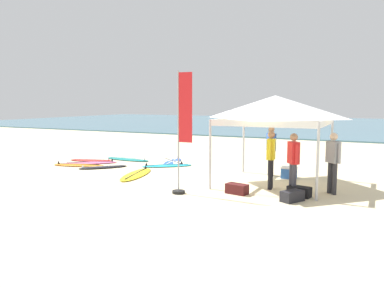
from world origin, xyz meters
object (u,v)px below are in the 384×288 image
(canopy_tent, at_px, (275,107))
(gear_bag_by_pole, at_px, (292,196))
(surfboard_red, at_px, (92,160))
(surfboard_cyan, at_px, (167,166))
(person_yellow, at_px, (271,156))
(surfboard_black, at_px, (103,167))
(cooler_box, at_px, (289,173))
(gear_bag_on_sand, at_px, (237,189))
(person_grey, at_px, (333,159))
(surfboard_blue, at_px, (173,162))
(surfboard_orange, at_px, (78,165))
(person_red, at_px, (293,160))
(gear_bag_near_tent, at_px, (299,192))
(person_blue, at_px, (271,147))
(surfboard_white, at_px, (173,162))
(banner_flag, at_px, (182,138))
(surfboard_teal, at_px, (128,159))
(surfboard_yellow, at_px, (136,174))
(surfboard_pink, at_px, (90,163))

(canopy_tent, bearing_deg, gear_bag_by_pole, -62.62)
(surfboard_red, relative_size, surfboard_cyan, 1.04)
(surfboard_cyan, relative_size, person_yellow, 1.12)
(surfboard_black, xyz_separation_m, cooler_box, (6.91, 1.17, 0.16))
(canopy_tent, height_order, surfboard_red, canopy_tent)
(canopy_tent, distance_m, gear_bag_on_sand, 2.89)
(surfboard_cyan, distance_m, person_grey, 6.75)
(surfboard_blue, bearing_deg, gear_bag_by_pole, -35.40)
(surfboard_orange, height_order, person_red, person_red)
(gear_bag_near_tent, bearing_deg, person_yellow, 148.17)
(person_blue, bearing_deg, gear_bag_by_pole, -66.07)
(person_yellow, height_order, gear_bag_near_tent, person_yellow)
(surfboard_red, relative_size, surfboard_white, 1.04)
(banner_flag, xyz_separation_m, gear_bag_near_tent, (2.99, 1.11, -1.43))
(surfboard_teal, bearing_deg, gear_bag_near_tent, -22.41)
(person_yellow, relative_size, banner_flag, 0.50)
(surfboard_black, bearing_deg, surfboard_cyan, 34.73)
(surfboard_yellow, relative_size, surfboard_pink, 1.24)
(canopy_tent, bearing_deg, surfboard_cyan, 163.75)
(surfboard_red, xyz_separation_m, person_blue, (7.82, 0.19, 0.95))
(canopy_tent, relative_size, surfboard_black, 1.83)
(surfboard_cyan, bearing_deg, gear_bag_by_pole, -29.83)
(banner_flag, distance_m, gear_bag_near_tent, 3.50)
(person_yellow, bearing_deg, surfboard_yellow, -179.81)
(gear_bag_near_tent, bearing_deg, gear_bag_on_sand, -164.86)
(surfboard_orange, distance_m, cooler_box, 8.21)
(surfboard_black, distance_m, surfboard_blue, 2.97)
(cooler_box, bearing_deg, surfboard_pink, -176.05)
(surfboard_blue, relative_size, person_yellow, 1.20)
(surfboard_blue, xyz_separation_m, person_yellow, (4.99, -3.00, 0.95))
(person_grey, bearing_deg, banner_flag, -153.72)
(surfboard_white, height_order, person_blue, person_blue)
(surfboard_red, distance_m, person_blue, 7.88)
(surfboard_orange, distance_m, surfboard_yellow, 3.26)
(surfboard_pink, bearing_deg, canopy_tent, -3.99)
(surfboard_pink, distance_m, gear_bag_on_sand, 7.58)
(person_blue, xyz_separation_m, person_yellow, (0.52, -1.99, 0.00))
(surfboard_red, xyz_separation_m, surfboard_black, (1.58, -1.18, 0.00))
(surfboard_white, relative_size, gear_bag_on_sand, 3.18)
(surfboard_red, bearing_deg, person_yellow, -12.14)
(person_red, bearing_deg, surfboard_teal, 157.57)
(surfboard_pink, height_order, person_blue, person_blue)
(surfboard_red, distance_m, surfboard_orange, 1.27)
(surfboard_red, height_order, surfboard_orange, same)
(surfboard_white, xyz_separation_m, gear_bag_by_pole, (5.80, -4.13, 0.10))
(person_yellow, bearing_deg, surfboard_blue, 148.96)
(surfboard_black, distance_m, person_yellow, 6.84)
(surfboard_cyan, relative_size, surfboard_white, 1.00)
(person_grey, xyz_separation_m, banner_flag, (-3.74, -1.85, 0.59))
(person_red, bearing_deg, gear_bag_on_sand, -159.97)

